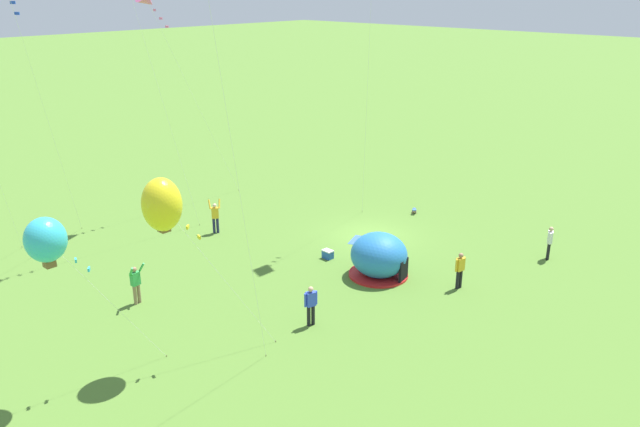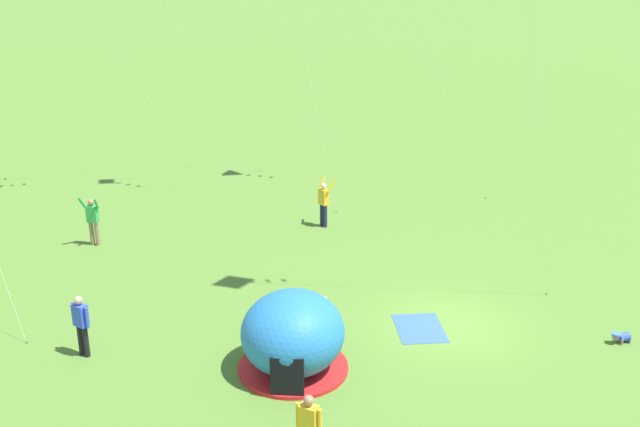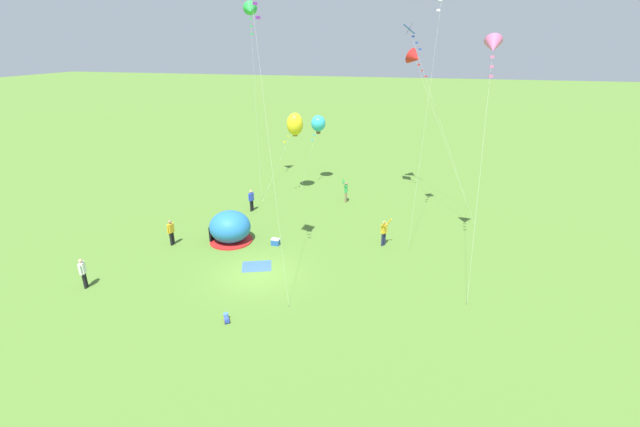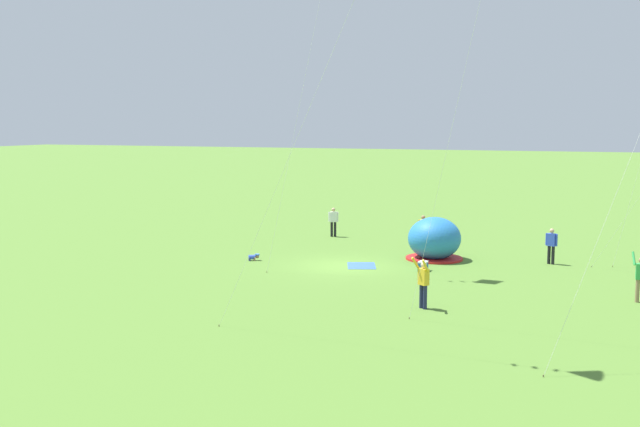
{
  "view_description": "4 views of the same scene",
  "coord_description": "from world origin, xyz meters",
  "px_view_note": "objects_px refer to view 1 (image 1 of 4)",
  "views": [
    {
      "loc": [
        -19.37,
        25.09,
        13.0
      ],
      "look_at": [
        -1.15,
        5.31,
        3.03
      ],
      "focal_mm": 35.0,
      "sensor_mm": 36.0,
      "label": 1
    },
    {
      "loc": [
        -19.05,
        -1.38,
        10.33
      ],
      "look_at": [
        0.99,
        4.09,
        2.63
      ],
      "focal_mm": 42.0,
      "sensor_mm": 36.0,
      "label": 2
    },
    {
      "loc": [
        8.67,
        -19.87,
        12.3
      ],
      "look_at": [
        2.6,
        4.21,
        2.34
      ],
      "focal_mm": 24.0,
      "sensor_mm": 36.0,
      "label": 3
    },
    {
      "loc": [
        32.69,
        11.72,
        6.75
      ],
      "look_at": [
        3.91,
        0.39,
        2.97
      ],
      "focal_mm": 42.0,
      "sensor_mm": 36.0,
      "label": 4
    }
  ],
  "objects_px": {
    "person_with_toddler": "(460,269)",
    "person_near_tent": "(311,304)",
    "cooler_box": "(328,254)",
    "kite_pink": "(147,0)",
    "toddler_crawling": "(414,211)",
    "person_arms_raised": "(215,216)",
    "kite_cyan": "(46,240)",
    "person_center_field": "(550,241)",
    "person_strolling": "(136,282)",
    "popup_tent": "(379,256)",
    "kite_yellow": "(162,205)"
  },
  "relations": [
    {
      "from": "person_with_toddler",
      "to": "kite_cyan",
      "type": "xyz_separation_m",
      "value": [
        5.86,
        15.53,
        4.52
      ]
    },
    {
      "from": "person_near_tent",
      "to": "kite_yellow",
      "type": "xyz_separation_m",
      "value": [
        2.09,
        5.06,
        5.02
      ]
    },
    {
      "from": "popup_tent",
      "to": "toddler_crawling",
      "type": "xyz_separation_m",
      "value": [
        3.59,
        -8.16,
        -0.82
      ]
    },
    {
      "from": "person_with_toddler",
      "to": "person_near_tent",
      "type": "xyz_separation_m",
      "value": [
        2.68,
        6.9,
        0.0
      ]
    },
    {
      "from": "toddler_crawling",
      "to": "person_arms_raised",
      "type": "height_order",
      "value": "person_arms_raised"
    },
    {
      "from": "person_near_tent",
      "to": "toddler_crawling",
      "type": "bearing_deg",
      "value": -72.2
    },
    {
      "from": "cooler_box",
      "to": "kite_pink",
      "type": "xyz_separation_m",
      "value": [
        11.85,
        1.51,
        11.9
      ]
    },
    {
      "from": "toddler_crawling",
      "to": "person_arms_raised",
      "type": "xyz_separation_m",
      "value": [
        6.3,
        10.01,
        0.82
      ]
    },
    {
      "from": "kite_cyan",
      "to": "kite_pink",
      "type": "relative_size",
      "value": 0.49
    },
    {
      "from": "kite_cyan",
      "to": "person_strolling",
      "type": "bearing_deg",
      "value": -53.77
    },
    {
      "from": "person_with_toddler",
      "to": "kite_cyan",
      "type": "relative_size",
      "value": 0.28
    },
    {
      "from": "kite_pink",
      "to": "kite_yellow",
      "type": "height_order",
      "value": "kite_pink"
    },
    {
      "from": "toddler_crawling",
      "to": "person_center_field",
      "type": "height_order",
      "value": "person_center_field"
    },
    {
      "from": "person_near_tent",
      "to": "person_strolling",
      "type": "distance_m",
      "value": 7.72
    },
    {
      "from": "person_near_tent",
      "to": "kite_cyan",
      "type": "relative_size",
      "value": 0.28
    },
    {
      "from": "person_arms_raised",
      "to": "kite_pink",
      "type": "distance_m",
      "value": 12.2
    },
    {
      "from": "person_near_tent",
      "to": "person_with_toddler",
      "type": "bearing_deg",
      "value": -111.24
    },
    {
      "from": "cooler_box",
      "to": "kite_cyan",
      "type": "bearing_deg",
      "value": 92.8
    },
    {
      "from": "kite_yellow",
      "to": "person_arms_raised",
      "type": "bearing_deg",
      "value": -45.36
    },
    {
      "from": "kite_yellow",
      "to": "person_with_toddler",
      "type": "bearing_deg",
      "value": -111.75
    },
    {
      "from": "person_near_tent",
      "to": "kite_cyan",
      "type": "xyz_separation_m",
      "value": [
        3.17,
        8.63,
        4.52
      ]
    },
    {
      "from": "popup_tent",
      "to": "kite_cyan",
      "type": "bearing_deg",
      "value": 80.41
    },
    {
      "from": "person_arms_raised",
      "to": "kite_cyan",
      "type": "xyz_separation_m",
      "value": [
        -7.51,
        12.27,
        4.49
      ]
    },
    {
      "from": "popup_tent",
      "to": "person_center_field",
      "type": "relative_size",
      "value": 1.63
    },
    {
      "from": "cooler_box",
      "to": "person_center_field",
      "type": "xyz_separation_m",
      "value": [
        -8.16,
        -7.41,
        0.74
      ]
    },
    {
      "from": "toddler_crawling",
      "to": "person_center_field",
      "type": "relative_size",
      "value": 0.31
    },
    {
      "from": "person_center_field",
      "to": "toddler_crawling",
      "type": "bearing_deg",
      "value": -6.13
    },
    {
      "from": "person_with_toddler",
      "to": "person_center_field",
      "type": "height_order",
      "value": "same"
    },
    {
      "from": "popup_tent",
      "to": "cooler_box",
      "type": "bearing_deg",
      "value": 3.4
    },
    {
      "from": "toddler_crawling",
      "to": "kite_cyan",
      "type": "relative_size",
      "value": 0.09
    },
    {
      "from": "kite_pink",
      "to": "person_strolling",
      "type": "bearing_deg",
      "value": 139.87
    },
    {
      "from": "person_near_tent",
      "to": "kite_cyan",
      "type": "distance_m",
      "value": 10.25
    },
    {
      "from": "cooler_box",
      "to": "kite_pink",
      "type": "relative_size",
      "value": 0.04
    },
    {
      "from": "toddler_crawling",
      "to": "person_arms_raised",
      "type": "bearing_deg",
      "value": 57.8
    },
    {
      "from": "person_with_toddler",
      "to": "kite_yellow",
      "type": "height_order",
      "value": "kite_yellow"
    },
    {
      "from": "popup_tent",
      "to": "kite_yellow",
      "type": "height_order",
      "value": "kite_yellow"
    },
    {
      "from": "person_arms_raised",
      "to": "person_near_tent",
      "type": "xyz_separation_m",
      "value": [
        -10.68,
        3.64,
        -0.03
      ]
    },
    {
      "from": "toddler_crawling",
      "to": "kite_cyan",
      "type": "distance_m",
      "value": 22.94
    },
    {
      "from": "person_strolling",
      "to": "person_center_field",
      "type": "distance_m",
      "value": 19.83
    },
    {
      "from": "kite_pink",
      "to": "kite_cyan",
      "type": "bearing_deg",
      "value": 135.23
    },
    {
      "from": "cooler_box",
      "to": "person_near_tent",
      "type": "height_order",
      "value": "person_near_tent"
    },
    {
      "from": "popup_tent",
      "to": "person_strolling",
      "type": "relative_size",
      "value": 1.49
    },
    {
      "from": "toddler_crawling",
      "to": "kite_yellow",
      "type": "xyz_separation_m",
      "value": [
        -2.29,
        18.71,
        5.8
      ]
    },
    {
      "from": "person_center_field",
      "to": "person_arms_raised",
      "type": "bearing_deg",
      "value": 31.19
    },
    {
      "from": "person_with_toddler",
      "to": "person_near_tent",
      "type": "relative_size",
      "value": 1.0
    },
    {
      "from": "person_arms_raised",
      "to": "kite_yellow",
      "type": "relative_size",
      "value": 0.27
    },
    {
      "from": "toddler_crawling",
      "to": "kite_cyan",
      "type": "xyz_separation_m",
      "value": [
        -1.21,
        22.28,
        5.31
      ]
    },
    {
      "from": "person_with_toddler",
      "to": "person_strolling",
      "type": "distance_m",
      "value": 14.23
    },
    {
      "from": "person_strolling",
      "to": "kite_yellow",
      "type": "bearing_deg",
      "value": 164.27
    },
    {
      "from": "popup_tent",
      "to": "kite_yellow",
      "type": "relative_size",
      "value": 0.41
    }
  ]
}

